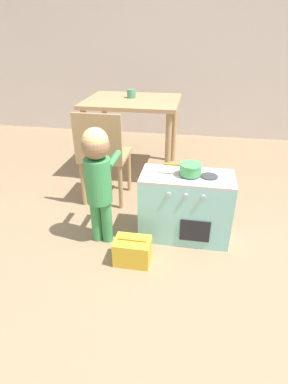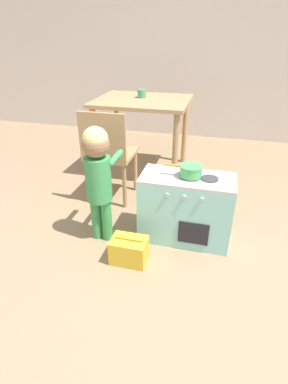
{
  "view_description": "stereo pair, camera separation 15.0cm",
  "coord_description": "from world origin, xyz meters",
  "views": [
    {
      "loc": [
        0.12,
        -1.09,
        1.37
      ],
      "look_at": [
        -0.2,
        0.72,
        0.37
      ],
      "focal_mm": 28.0,
      "sensor_mm": 36.0,
      "label": 1
    },
    {
      "loc": [
        0.27,
        -1.06,
        1.37
      ],
      "look_at": [
        -0.2,
        0.72,
        0.37
      ],
      "focal_mm": 28.0,
      "sensor_mm": 36.0,
      "label": 2
    }
  ],
  "objects": [
    {
      "name": "toy_pot",
      "position": [
        0.11,
        0.78,
        0.55
      ],
      "size": [
        0.26,
        0.15,
        0.08
      ],
      "color": "#4CAD5B",
      "rests_on": "play_kitchen"
    },
    {
      "name": "cup_on_table",
      "position": [
        -0.54,
        1.96,
        0.8
      ],
      "size": [
        0.09,
        0.09,
        0.08
      ],
      "color": "#478E66",
      "rests_on": "dining_table"
    },
    {
      "name": "dining_table",
      "position": [
        -0.52,
        1.9,
        0.64
      ],
      "size": [
        0.93,
        0.77,
        0.76
      ],
      "color": "tan",
      "rests_on": "ground_plane"
    },
    {
      "name": "child_figure",
      "position": [
        -0.49,
        0.62,
        0.55
      ],
      "size": [
        0.2,
        0.34,
        0.85
      ],
      "color": "#3D9351",
      "rests_on": "ground_plane"
    },
    {
      "name": "play_kitchen",
      "position": [
        0.1,
        0.78,
        0.25
      ],
      "size": [
        0.64,
        0.33,
        0.5
      ],
      "color": "#8CD1CC",
      "rests_on": "ground_plane"
    },
    {
      "name": "dining_chair_near",
      "position": [
        -0.62,
        1.17,
        0.45
      ],
      "size": [
        0.39,
        0.39,
        0.82
      ],
      "color": "tan",
      "rests_on": "ground_plane"
    },
    {
      "name": "ground_plane",
      "position": [
        0.0,
        0.0,
        0.0
      ],
      "size": [
        16.0,
        16.0,
        0.0
      ],
      "primitive_type": "plane",
      "color": "#8E7556"
    },
    {
      "name": "toy_basket",
      "position": [
        -0.22,
        0.42,
        0.09
      ],
      "size": [
        0.23,
        0.17,
        0.19
      ],
      "color": "gold",
      "rests_on": "ground_plane"
    },
    {
      "name": "wall_back",
      "position": [
        0.0,
        3.26,
        1.3
      ],
      "size": [
        10.0,
        0.06,
        2.6
      ],
      "color": "beige",
      "rests_on": "ground_plane"
    }
  ]
}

